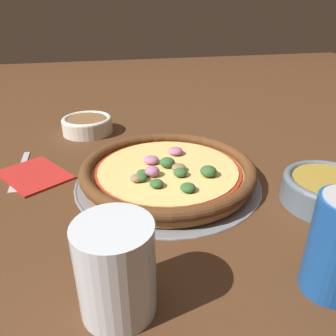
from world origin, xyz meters
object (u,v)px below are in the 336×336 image
Objects in this scene: pizza_tray at (168,180)px; napkin at (34,174)px; drinking_cup at (116,269)px; pizza at (168,171)px; bowl_far at (87,124)px; bowl_near at (328,189)px; fork at (20,172)px.

napkin is (0.08, 0.25, 0.00)m from pizza_tray.
drinking_cup reaches higher than pizza_tray.
pizza is 0.33m from bowl_far.
bowl_near is 1.16× the size of bowl_far.
drinking_cup is at bearing 155.80° from pizza.
pizza_tray is 3.14× the size of drinking_cup.
pizza is at bearing 69.26° from fork.
pizza_tray is at bearing 60.92° from bowl_near.
pizza reaches higher than fork.
bowl_near is 0.38m from drinking_cup.
bowl_near is at bearing -119.08° from pizza_tray.
drinking_cup is 0.61× the size of fork.
napkin is (0.22, 0.49, -0.02)m from bowl_near.
fork is at bearing 23.32° from drinking_cup.
pizza_tray is 1.93× the size of fork.
bowl_far reaches higher than napkin.
drinking_cup is at bearing 22.74° from fork.
napkin is at bearing 153.94° from bowl_far.
pizza_tray is at bearing -24.17° from drinking_cup.
bowl_near is 0.57m from fork.
pizza_tray is 2.34× the size of bowl_near.
fork is at bearing 65.57° from bowl_near.
napkin is (-0.22, 0.11, -0.02)m from bowl_far.
drinking_cup is at bearing -177.75° from bowl_far.
bowl_far is at bearing 41.22° from bowl_near.
fork is at bearing 145.97° from bowl_far.
pizza is at bearing 61.00° from bowl_near.
drinking_cup is 0.40m from fork.
napkin is 0.03m from fork.
pizza is 0.30m from fork.
pizza_tray is 0.29m from drinking_cup.
pizza_tray reaches higher than fork.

